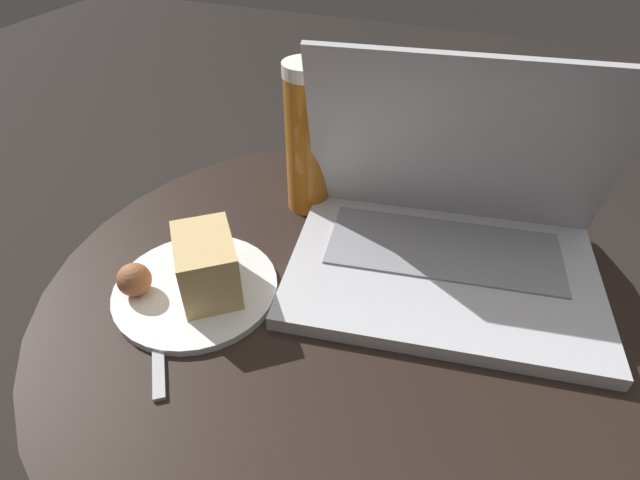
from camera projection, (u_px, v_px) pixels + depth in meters
table at (338, 365)px, 0.68m from camera, size 0.70×0.70×0.55m
napkin at (199, 289)px, 0.59m from camera, size 0.15×0.11×0.00m
laptop at (447, 231)px, 0.59m from camera, size 0.40×0.30×0.25m
beer_glass at (308, 140)px, 0.66m from camera, size 0.06×0.06×0.21m
snack_plate at (197, 275)px, 0.57m from camera, size 0.19×0.19×0.08m
fork at (158, 327)px, 0.54m from camera, size 0.11×0.14×0.00m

